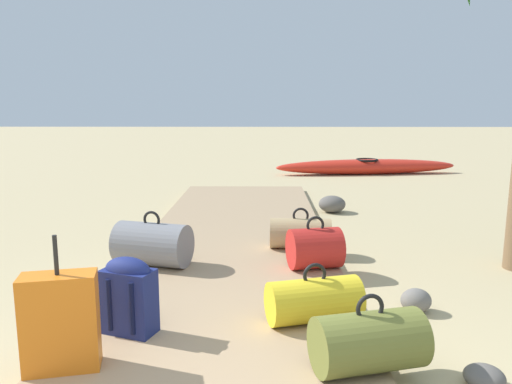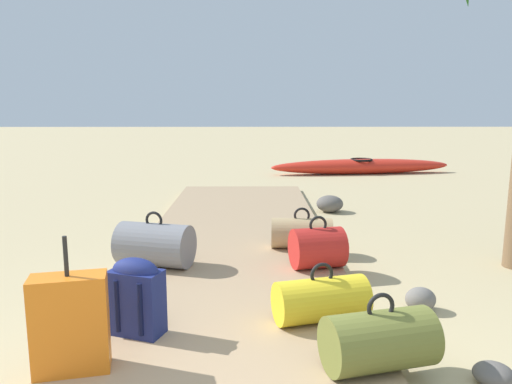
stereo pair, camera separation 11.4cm
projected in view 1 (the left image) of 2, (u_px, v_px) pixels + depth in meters
name	position (u px, v px, depth m)	size (l,w,h in m)	color
ground_plane	(231.00, 270.00, 4.66)	(60.00, 60.00, 0.00)	tan
boardwalk	(235.00, 244.00, 5.36)	(1.99, 7.21, 0.08)	tan
duffel_bag_tan	(300.00, 233.00, 5.06)	(0.63, 0.33, 0.42)	tan
duffel_bag_yellow	(314.00, 300.00, 3.35)	(0.68, 0.45, 0.41)	gold
backpack_navy	(129.00, 293.00, 3.16)	(0.37, 0.28, 0.50)	navy
duffel_bag_grey	(153.00, 244.00, 4.52)	(0.74, 0.55, 0.50)	slate
duffel_bag_olive	(369.00, 342.00, 2.72)	(0.66, 0.47, 0.44)	olive
suitcase_orange	(61.00, 322.00, 2.72)	(0.43, 0.27, 0.76)	orange
duffel_bag_red	(315.00, 248.00, 4.44)	(0.52, 0.45, 0.47)	red
kayak	(367.00, 167.00, 11.02)	(4.10, 1.02, 0.34)	red
rock_right_mid	(416.00, 301.00, 3.70)	(0.23, 0.20, 0.18)	slate
rock_right_near	(484.00, 377.00, 2.72)	(0.22, 0.22, 0.12)	#5B5651
rock_right_far	(332.00, 204.00, 7.12)	(0.34, 0.38, 0.24)	#5B5651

